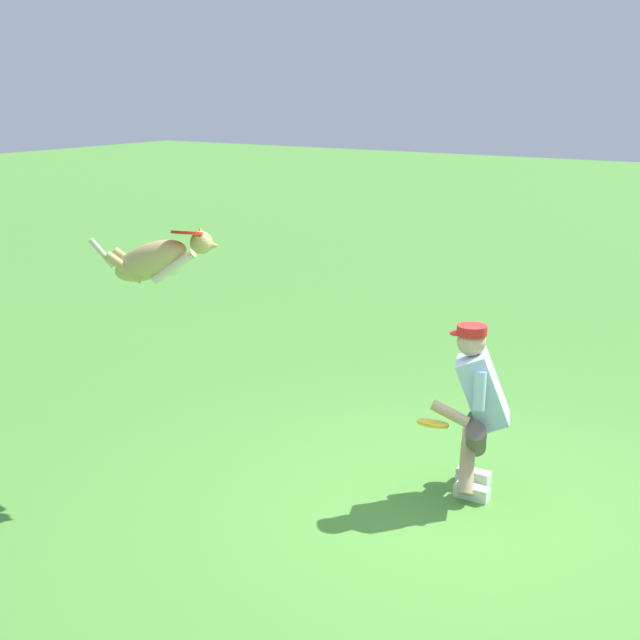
{
  "coord_description": "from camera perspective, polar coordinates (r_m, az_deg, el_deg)",
  "views": [
    {
      "loc": [
        -2.28,
        5.32,
        2.99
      ],
      "look_at": [
        1.08,
        0.06,
        1.29
      ],
      "focal_mm": 49.05,
      "sensor_mm": 36.0,
      "label": 1
    }
  ],
  "objects": [
    {
      "name": "dog",
      "position": [
        6.68,
        -10.59,
        3.89
      ],
      "size": [
        0.94,
        0.53,
        0.49
      ],
      "rotation": [
        0.0,
        0.0,
        3.58
      ],
      "color": "tan"
    },
    {
      "name": "frisbee_flying",
      "position": [
        6.54,
        -8.67,
        5.65
      ],
      "size": [
        0.34,
        0.34,
        0.08
      ],
      "primitive_type": "cylinder",
      "rotation": [
        -0.07,
        -0.17,
        2.2
      ],
      "color": "red"
    },
    {
      "name": "person",
      "position": [
        6.57,
        10.22,
        -5.4
      ],
      "size": [
        0.53,
        0.69,
        1.29
      ],
      "rotation": [
        0.0,
        0.0,
        0.36
      ],
      "color": "silver",
      "rests_on": "ground_plane"
    },
    {
      "name": "ground_plane",
      "position": [
        6.51,
        8.55,
        -12.25
      ],
      "size": [
        60.0,
        60.0,
        0.0
      ],
      "primitive_type": "plane",
      "color": "#4C8E37"
    },
    {
      "name": "frisbee_held",
      "position": [
        6.4,
        7.36,
        -6.71
      ],
      "size": [
        0.25,
        0.24,
        0.08
      ],
      "primitive_type": "cylinder",
      "rotation": [
        0.02,
        0.22,
        4.78
      ],
      "color": "yellow",
      "rests_on": "person"
    }
  ]
}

